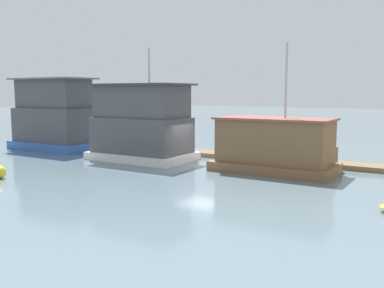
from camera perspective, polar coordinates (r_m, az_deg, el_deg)
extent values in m
plane|color=slate|center=(26.85, 1.12, -2.75)|extent=(200.00, 200.00, 0.00)
cube|color=brown|center=(29.81, 4.47, -1.50)|extent=(42.40, 1.67, 0.30)
cube|color=#3866B7|center=(35.75, -17.78, -0.13)|extent=(6.94, 3.82, 0.64)
cube|color=#4C4C51|center=(35.59, -17.88, 2.48)|extent=(6.33, 3.21, 2.63)
cube|color=#4C4C51|center=(35.50, -18.03, 6.38)|extent=(5.82, 2.70, 2.21)
cube|color=slate|center=(35.51, -18.10, 8.26)|extent=(6.63, 3.51, 0.12)
cube|color=white|center=(29.02, -6.66, -1.56)|extent=(6.72, 4.16, 0.50)
cube|color=#4C4C51|center=(28.84, -6.70, 1.23)|extent=(6.15, 3.58, 2.33)
cube|color=#4C4C51|center=(28.71, -6.77, 5.64)|extent=(5.79, 3.22, 2.11)
cube|color=#38383D|center=(28.70, -6.80, 7.87)|extent=(6.45, 3.88, 0.12)
cylinder|color=#B2B2B7|center=(28.34, -5.75, 10.36)|extent=(0.12, 0.12, 2.32)
cube|color=brown|center=(24.89, 10.86, -3.01)|extent=(6.86, 3.55, 0.54)
cube|color=brown|center=(24.68, 10.94, 0.39)|extent=(6.18, 2.87, 2.43)
cube|color=brown|center=(24.57, 11.01, 3.34)|extent=(6.48, 3.17, 0.12)
cylinder|color=#B2B2B7|center=(24.33, 12.45, 8.27)|extent=(0.12, 0.12, 4.12)
cylinder|color=#846B4C|center=(26.11, 18.64, -1.86)|extent=(0.22, 0.22, 1.37)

